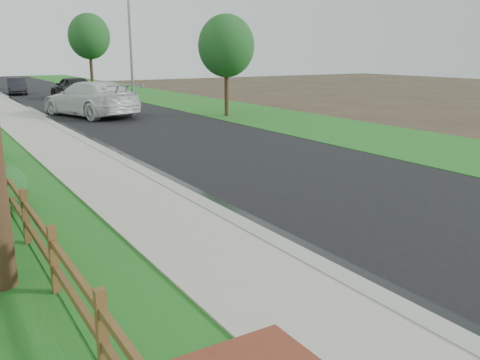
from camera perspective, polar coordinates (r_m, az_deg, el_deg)
ground at (r=7.67m, az=13.66°, el=-14.04°), size 120.00×120.00×0.00m
road at (r=40.94m, az=-18.30°, el=8.49°), size 8.00×90.00×0.02m
curb at (r=40.16m, az=-24.17°, el=7.95°), size 0.40×90.00×0.12m
wet_gutter at (r=40.22m, az=-23.67°, el=7.95°), size 0.50×90.00×0.00m
verge_far at (r=43.07m, az=-9.27°, el=9.28°), size 6.00×90.00×0.04m
ranch_fence at (r=11.52m, az=-23.92°, el=-1.94°), size 0.12×16.92×1.10m
white_suv at (r=30.27m, az=-16.46°, el=8.76°), size 4.60×7.34×1.98m
dark_car_mid at (r=42.15m, az=-18.28°, el=9.85°), size 2.74×5.38×1.76m
dark_car_far at (r=48.47m, az=-23.76°, el=9.64°), size 1.99×4.39×1.40m
streetlight at (r=39.97m, az=-12.51°, el=16.94°), size 2.20×1.13×10.08m
tree_near_right at (r=28.95m, az=-1.56°, el=14.80°), size 3.12×3.12×5.61m
tree_far_right at (r=51.53m, az=-16.58°, el=15.19°), size 3.86×3.86×7.12m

